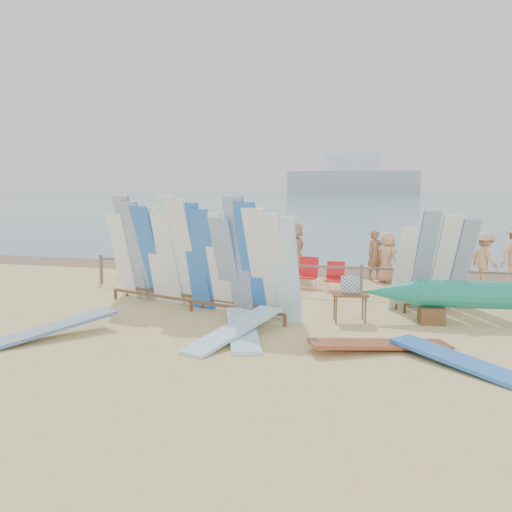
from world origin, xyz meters
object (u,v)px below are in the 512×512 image
(beachgoer_8, at_px, (406,265))
(beachgoer_1, at_px, (171,252))
(flat_board_a, at_px, (242,335))
(flat_board_c, at_px, (380,350))
(side_surfboard_rack, at_px, (434,265))
(beach_chair_right, at_px, (334,282))
(beachgoer_6, at_px, (387,258))
(beachgoer_2, at_px, (208,253))
(beachgoer_extra_1, at_px, (184,248))
(flat_board_d, at_px, (461,367))
(flat_board_b, at_px, (235,339))
(beachgoer_5, at_px, (295,250))
(vendor_table, at_px, (350,306))
(beachgoer_7, at_px, (375,255))
(beachgoer_9, at_px, (485,259))
(stroller, at_px, (409,280))
(flat_board_e, at_px, (51,338))
(beachgoer_4, at_px, (268,257))
(beach_chair_left, at_px, (307,279))
(main_surfboard_rack, at_px, (196,259))
(beachgoer_0, at_px, (126,249))

(beachgoer_8, xyz_separation_m, beachgoer_1, (-7.39, 0.32, 0.11))
(flat_board_a, xyz_separation_m, flat_board_c, (2.77, -0.32, 0.00))
(side_surfboard_rack, bearing_deg, beach_chair_right, 114.76)
(beachgoer_6, bearing_deg, beachgoer_2, 64.89)
(beachgoer_1, bearing_deg, beachgoer_extra_1, -78.17)
(beachgoer_6, relative_size, beachgoer_2, 0.85)
(flat_board_d, relative_size, flat_board_b, 1.00)
(beach_chair_right, relative_size, beachgoer_2, 0.44)
(flat_board_b, xyz_separation_m, beachgoer_extra_1, (-4.20, 7.74, 0.84))
(beachgoer_8, xyz_separation_m, beachgoer_5, (-3.53, 1.61, 0.14))
(vendor_table, xyz_separation_m, beachgoer_7, (0.33, 5.76, 0.46))
(beach_chair_right, bearing_deg, beachgoer_9, 25.33)
(beachgoer_extra_1, bearing_deg, stroller, -84.79)
(beachgoer_2, bearing_deg, flat_board_a, 100.31)
(flat_board_e, height_order, beachgoer_4, beachgoer_4)
(beachgoer_9, relative_size, beachgoer_1, 0.93)
(beach_chair_right, distance_m, beachgoer_6, 2.33)
(flat_board_b, xyz_separation_m, beachgoer_5, (-0.15, 7.47, 0.93))
(flat_board_d, xyz_separation_m, beachgoer_7, (-1.75, 8.43, 0.81))
(flat_board_e, relative_size, beachgoer_7, 1.66)
(beach_chair_left, bearing_deg, flat_board_b, -89.06)
(main_surfboard_rack, height_order, flat_board_a, main_surfboard_rack)
(flat_board_e, xyz_separation_m, beach_chair_right, (4.98, 6.43, 0.24))
(beachgoer_8, xyz_separation_m, beachgoer_9, (2.32, 1.53, 0.04))
(beachgoer_extra_1, bearing_deg, beach_chair_left, -91.24)
(flat_board_a, height_order, beachgoer_extra_1, beachgoer_extra_1)
(flat_board_e, xyz_separation_m, beachgoer_2, (0.98, 6.68, 0.94))
(flat_board_e, relative_size, beachgoer_2, 1.44)
(main_surfboard_rack, relative_size, beachgoer_0, 3.16)
(vendor_table, bearing_deg, beach_chair_right, 89.57)
(beach_chair_left, relative_size, beachgoer_8, 0.58)
(main_surfboard_rack, distance_m, beachgoer_1, 4.56)
(flat_board_d, distance_m, beachgoer_6, 8.14)
(beachgoer_5, height_order, beachgoer_2, beachgoer_2)
(beachgoer_1, bearing_deg, beachgoer_2, 170.99)
(beachgoer_9, bearing_deg, beachgoer_8, 91.87)
(main_surfboard_rack, relative_size, beachgoer_4, 3.26)
(flat_board_b, xyz_separation_m, beachgoer_7, (2.44, 7.78, 0.81))
(flat_board_b, relative_size, beach_chair_left, 2.95)
(side_surfboard_rack, distance_m, beachgoer_4, 5.32)
(vendor_table, bearing_deg, main_surfboard_rack, 163.93)
(beachgoer_7, bearing_deg, beachgoer_extra_1, 143.50)
(flat_board_d, height_order, beachgoer_extra_1, beachgoer_extra_1)
(beachgoer_6, xyz_separation_m, beachgoer_9, (2.88, 0.06, 0.03))
(beachgoer_7, bearing_deg, side_surfboard_rack, -105.27)
(main_surfboard_rack, bearing_deg, beachgoer_9, 53.20)
(beach_chair_right, bearing_deg, stroller, 1.82)
(flat_board_a, height_order, beachgoer_6, beachgoer_6)
(vendor_table, xyz_separation_m, flat_board_c, (0.74, -2.02, -0.35))
(flat_board_e, distance_m, beachgoer_4, 7.62)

